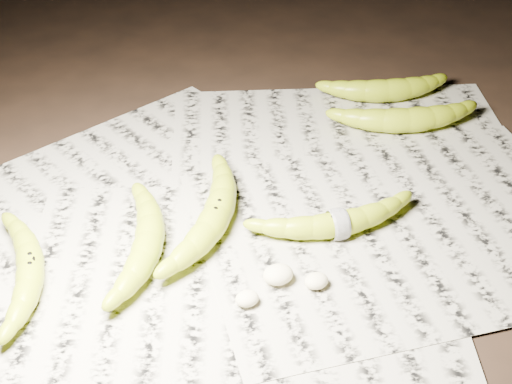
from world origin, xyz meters
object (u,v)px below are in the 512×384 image
object	(u,v)px
banana_taped	(338,222)
banana_upper_b	(386,89)
banana_left_a	(30,266)
banana_center	(216,213)
banana_left_b	(148,239)
banana_upper_a	(407,118)

from	to	relation	value
banana_taped	banana_upper_b	xyz separation A→B (m)	(0.24, 0.30, 0.00)
banana_left_a	banana_center	distance (m)	0.25
banana_center	banana_taped	distance (m)	0.17
banana_left_b	banana_center	size ratio (longest dim) A/B	0.90
banana_upper_b	banana_left_a	bearing A→B (deg)	-145.62
banana_left_b	banana_upper_a	world-z (taller)	banana_upper_a
banana_taped	banana_upper_b	world-z (taller)	banana_upper_b
banana_center	banana_upper_b	xyz separation A→B (m)	(0.38, 0.22, -0.00)
banana_upper_a	banana_upper_b	distance (m)	0.10
banana_center	banana_taped	world-z (taller)	banana_center
banana_left_a	banana_left_b	size ratio (longest dim) A/B	0.98
banana_left_b	banana_upper_a	bearing A→B (deg)	-51.09
banana_left_b	banana_upper_b	xyz separation A→B (m)	(0.48, 0.24, 0.00)
banana_upper_a	banana_left_b	bearing A→B (deg)	-148.39
banana_taped	banana_left_a	bearing A→B (deg)	176.73
banana_center	banana_upper_a	distance (m)	0.39
banana_left_a	banana_taped	distance (m)	0.40
banana_left_b	banana_center	xyz separation A→B (m)	(0.10, 0.02, 0.00)
banana_center	banana_upper_b	size ratio (longest dim) A/B	1.15
banana_left_a	banana_center	size ratio (longest dim) A/B	0.88
banana_upper_a	banana_upper_b	bearing A→B (deg)	95.42
banana_left_b	banana_taped	size ratio (longest dim) A/B	0.96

